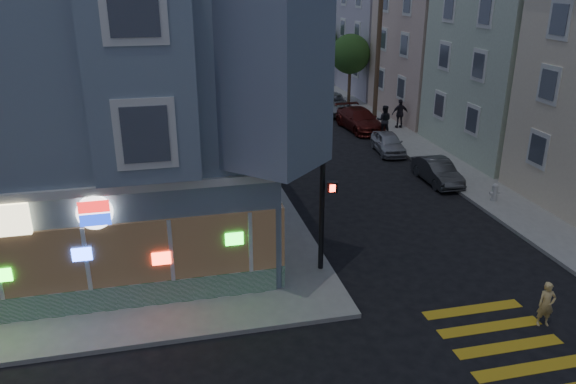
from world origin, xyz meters
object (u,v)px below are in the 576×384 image
object	(u,v)px
street_tree_near	(350,54)
parked_car_b	(437,171)
pedestrian_b	(400,114)
parked_car_a	(388,143)
street_tree_far	(321,43)
utility_pole	(378,53)
running_child	(546,304)
parked_car_c	(360,120)
fire_hydrant	(495,192)
parked_car_d	(332,103)
pedestrian_a	(384,120)
traffic_signal	(325,167)

from	to	relation	value
street_tree_near	parked_car_b	size ratio (longest dim) A/B	1.48
pedestrian_b	parked_car_a	world-z (taller)	pedestrian_b
street_tree_near	street_tree_far	bearing A→B (deg)	90.00
street_tree_far	pedestrian_b	xyz separation A→B (m)	(0.80, -15.94, -2.84)
utility_pole	parked_car_b	xyz separation A→B (m)	(-1.30, -11.74, -4.21)
running_child	parked_car_a	world-z (taller)	running_child
utility_pole	parked_car_c	bearing A→B (deg)	-139.36
utility_pole	pedestrian_b	bearing A→B (deg)	-62.69
street_tree_near	fire_hydrant	distance (m)	21.10
running_child	street_tree_near	bearing A→B (deg)	93.19
running_child	street_tree_far	bearing A→B (deg)	94.86
pedestrian_b	fire_hydrant	xyz separation A→B (m)	(-1.09, -12.89, -0.51)
street_tree_near	parked_car_d	world-z (taller)	street_tree_near
parked_car_c	pedestrian_b	bearing A→B (deg)	-17.21
street_tree_near	parked_car_b	xyz separation A→B (m)	(-1.50, -17.74, -3.35)
pedestrian_a	fire_hydrant	bearing A→B (deg)	116.41
utility_pole	pedestrian_b	xyz separation A→B (m)	(1.00, -1.94, -3.70)
pedestrian_a	traffic_signal	world-z (taller)	traffic_signal
traffic_signal	street_tree_near	bearing A→B (deg)	84.52
parked_car_b	traffic_signal	xyz separation A→B (m)	(-8.08, -7.40, 3.31)
parked_car_a	fire_hydrant	bearing A→B (deg)	-72.26
parked_car_d	fire_hydrant	world-z (taller)	parked_car_d
utility_pole	traffic_signal	distance (m)	21.33
utility_pole	fire_hydrant	xyz separation A→B (m)	(-0.09, -14.83, -4.22)
pedestrian_b	parked_car_b	distance (m)	10.08
parked_car_a	fire_hydrant	xyz separation A→B (m)	(1.64, -8.29, -0.02)
pedestrian_b	parked_car_d	size ratio (longest dim) A/B	0.37
utility_pole	street_tree_near	size ratio (longest dim) A/B	1.70
pedestrian_b	parked_car_c	xyz separation A→B (m)	(-2.56, 0.60, -0.39)
street_tree_far	parked_car_b	distance (m)	26.00
utility_pole	traffic_signal	size ratio (longest dim) A/B	1.63
traffic_signal	pedestrian_a	bearing A→B (deg)	76.59
running_child	parked_car_c	bearing A→B (deg)	95.07
street_tree_near	pedestrian_b	size ratio (longest dim) A/B	2.81
parked_car_a	traffic_signal	world-z (taller)	traffic_signal
parked_car_a	parked_car_b	world-z (taller)	parked_car_a
utility_pole	street_tree_far	size ratio (longest dim) A/B	1.70
parked_car_c	parked_car_d	bearing A→B (deg)	89.21
running_child	parked_car_c	world-z (taller)	parked_car_c
utility_pole	street_tree_far	xyz separation A→B (m)	(0.20, 14.00, -0.86)
pedestrian_a	parked_car_c	size ratio (longest dim) A/B	0.39
street_tree_far	running_child	world-z (taller)	street_tree_far
utility_pole	running_child	size ratio (longest dim) A/B	6.45
pedestrian_b	parked_car_b	size ratio (longest dim) A/B	0.53
traffic_signal	fire_hydrant	xyz separation A→B (m)	(9.29, 4.31, -3.32)
parked_car_a	parked_car_d	bearing A→B (deg)	97.38
parked_car_a	traffic_signal	bearing A→B (deg)	-114.72
traffic_signal	fire_hydrant	world-z (taller)	traffic_signal
street_tree_near	parked_car_b	distance (m)	18.12
parked_car_d	traffic_signal	bearing A→B (deg)	-101.66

